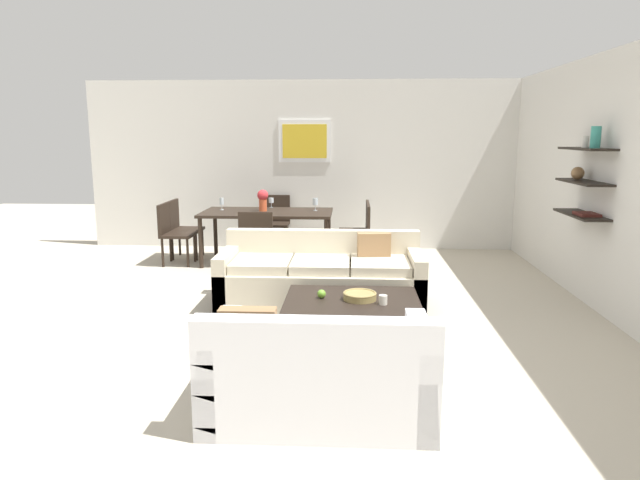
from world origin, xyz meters
name	(u,v)px	position (x,y,z in m)	size (l,w,h in m)	color
ground_plane	(313,314)	(0.00, 0.00, 0.00)	(18.00, 18.00, 0.00)	#BCB29E
back_wall_unit	(345,165)	(0.29, 3.53, 1.35)	(8.40, 0.09, 2.70)	silver
right_wall_shelf_unit	(596,181)	(3.03, 0.60, 1.35)	(0.34, 8.20, 2.70)	silver
sofa_beige	(322,279)	(0.08, 0.34, 0.29)	(2.19, 0.90, 0.78)	beige
loveseat_white	(318,373)	(0.18, -2.14, 0.29)	(1.49, 0.90, 0.78)	white
coffee_table	(352,321)	(0.41, -0.78, 0.19)	(1.22, 1.04, 0.38)	black
decorative_bowl	(360,296)	(0.48, -0.73, 0.42)	(0.30, 0.30, 0.07)	#99844C
candle_jar	(383,300)	(0.68, -0.86, 0.42)	(0.08, 0.08, 0.08)	silver
apple_on_coffee_table	(322,294)	(0.13, -0.70, 0.42)	(0.08, 0.08, 0.08)	#669E2D
dining_table	(267,216)	(-0.83, 2.40, 0.68)	(1.87, 0.99, 0.75)	black
dining_chair_right_far	(360,226)	(0.52, 2.62, 0.50)	(0.44, 0.44, 0.88)	black
dining_chair_right_near	(360,232)	(0.52, 2.17, 0.50)	(0.44, 0.44, 0.88)	black
dining_chair_left_far	(181,225)	(-2.17, 2.62, 0.50)	(0.44, 0.44, 0.88)	black
dining_chair_left_near	(172,230)	(-2.17, 2.17, 0.50)	(0.44, 0.44, 0.88)	black
dining_chair_foot	(257,239)	(-0.83, 1.50, 0.50)	(0.44, 0.44, 0.88)	black
dining_chair_head	(276,219)	(-0.83, 3.30, 0.50)	(0.44, 0.44, 0.88)	black
wine_glass_head	(271,201)	(-0.83, 2.83, 0.85)	(0.07, 0.07, 0.15)	silver
wine_glass_right_far	(315,202)	(-0.13, 2.52, 0.88)	(0.08, 0.08, 0.18)	silver
wine_glass_left_far	(222,202)	(-1.52, 2.52, 0.87)	(0.06, 0.06, 0.18)	silver
centerpiece_vase	(263,199)	(-0.89, 2.43, 0.93)	(0.16, 0.16, 0.31)	#D85933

